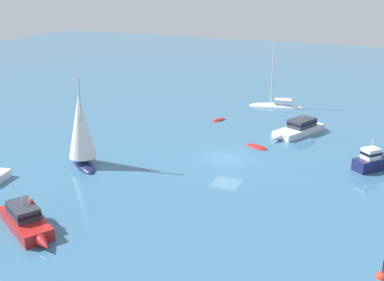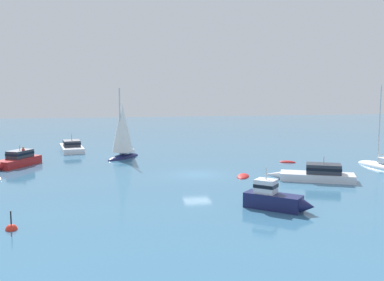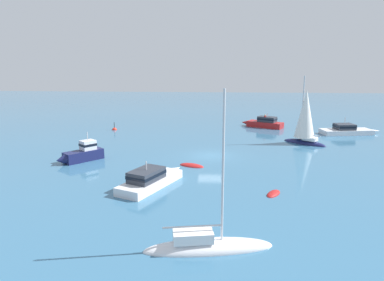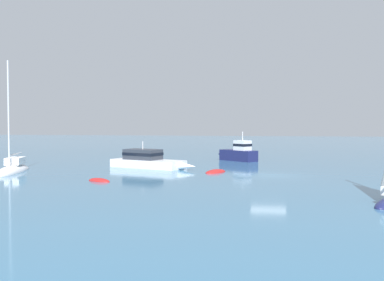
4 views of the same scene
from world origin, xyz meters
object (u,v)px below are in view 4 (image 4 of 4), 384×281
(tender, at_px, (99,181))
(rib, at_px, (216,172))
(yacht, at_px, (12,170))
(cabin_cruiser_1, at_px, (148,160))
(cabin_cruiser, at_px, (237,153))

(tender, bearing_deg, rib, -107.26)
(yacht, height_order, cabin_cruiser_1, yacht)
(cabin_cruiser, height_order, tender, cabin_cruiser)
(rib, bearing_deg, yacht, 119.89)
(tender, bearing_deg, yacht, 0.21)
(yacht, bearing_deg, rib, 86.89)
(cabin_cruiser_1, bearing_deg, cabin_cruiser, 73.61)
(rib, bearing_deg, cabin_cruiser_1, 87.13)
(cabin_cruiser, distance_m, cabin_cruiser_1, 10.62)
(cabin_cruiser, bearing_deg, rib, 125.77)
(yacht, bearing_deg, cabin_cruiser_1, 106.47)
(cabin_cruiser, height_order, cabin_cruiser_1, cabin_cruiser)
(cabin_cruiser_1, bearing_deg, yacht, -129.24)
(rib, distance_m, cabin_cruiser_1, 6.55)
(yacht, distance_m, rib, 15.40)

